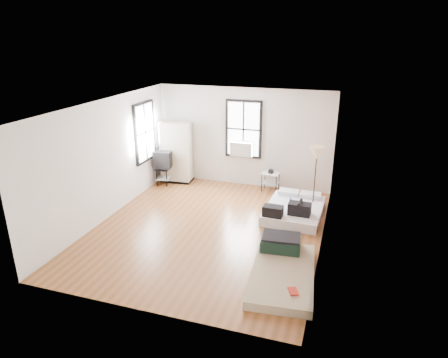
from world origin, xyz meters
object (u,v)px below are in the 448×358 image
(side_table, at_px, (271,177))
(wardrobe, at_px, (176,152))
(tv_stand, at_px, (164,160))
(mattress_bare, at_px, (282,266))
(floor_lamp, at_px, (317,156))
(mattress_main, at_px, (294,210))

(side_table, bearing_deg, wardrobe, -178.58)
(side_table, xyz_separation_m, tv_stand, (-3.08, -0.33, 0.30))
(mattress_bare, distance_m, floor_lamp, 3.24)
(wardrobe, distance_m, tv_stand, 0.41)
(mattress_main, relative_size, side_table, 2.93)
(mattress_main, distance_m, mattress_bare, 2.54)
(wardrobe, distance_m, side_table, 2.86)
(mattress_main, distance_m, floor_lamp, 1.40)
(mattress_main, xyz_separation_m, mattress_bare, (0.16, -2.53, -0.02))
(mattress_main, xyz_separation_m, floor_lamp, (0.41, 0.43, 1.26))
(wardrobe, height_order, floor_lamp, wardrobe)
(mattress_bare, height_order, side_table, side_table)
(mattress_main, bearing_deg, wardrobe, 161.81)
(mattress_main, bearing_deg, tv_stand, 166.55)
(side_table, height_order, tv_stand, tv_stand)
(wardrobe, bearing_deg, mattress_bare, -49.05)
(wardrobe, relative_size, floor_lamp, 1.07)
(mattress_bare, distance_m, wardrobe, 5.53)
(wardrobe, xyz_separation_m, side_table, (2.82, 0.07, -0.47))
(mattress_main, bearing_deg, side_table, 123.50)
(mattress_bare, bearing_deg, wardrobe, 129.57)
(mattress_main, relative_size, floor_lamp, 1.09)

